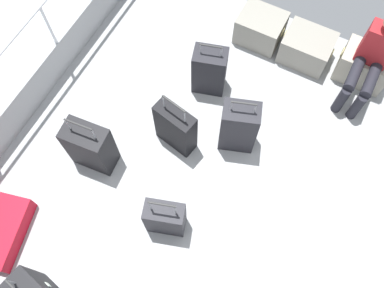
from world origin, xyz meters
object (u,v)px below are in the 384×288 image
(suitcase_7, at_px, (165,218))
(cargo_crate_1, at_px, (307,48))
(suitcase_3, at_px, (209,71))
(cargo_crate_0, at_px, (260,28))
(suitcase_4, at_px, (91,147))
(suitcase_0, at_px, (239,127))
(cargo_crate_2, at_px, (364,66))
(suitcase_5, at_px, (176,128))
(passenger_seated, at_px, (373,58))

(suitcase_7, bearing_deg, cargo_crate_1, 79.34)
(suitcase_3, bearing_deg, cargo_crate_0, 75.01)
(suitcase_4, bearing_deg, suitcase_0, 35.33)
(suitcase_7, bearing_deg, cargo_crate_2, 66.08)
(suitcase_5, bearing_deg, suitcase_0, 26.80)
(cargo_crate_0, xyz_separation_m, suitcase_0, (0.34, -1.40, 0.17))
(suitcase_5, relative_size, suitcase_7, 1.09)
(cargo_crate_2, distance_m, suitcase_5, 2.30)
(suitcase_5, height_order, suitcase_7, suitcase_5)
(suitcase_3, distance_m, suitcase_5, 0.79)
(suitcase_4, xyz_separation_m, suitcase_5, (0.66, 0.59, -0.01))
(suitcase_0, bearing_deg, suitcase_7, -100.91)
(cargo_crate_0, relative_size, suitcase_4, 0.66)
(suitcase_7, bearing_deg, suitcase_3, 102.16)
(cargo_crate_1, relative_size, suitcase_7, 0.77)
(cargo_crate_1, relative_size, suitcase_0, 0.69)
(cargo_crate_0, relative_size, cargo_crate_2, 0.94)
(suitcase_3, bearing_deg, cargo_crate_1, 46.66)
(cargo_crate_0, distance_m, suitcase_0, 1.45)
(cargo_crate_2, relative_size, suitcase_4, 0.71)
(suitcase_3, bearing_deg, suitcase_4, -115.47)
(cargo_crate_0, height_order, suitcase_4, suitcase_4)
(cargo_crate_0, distance_m, cargo_crate_1, 0.60)
(suitcase_0, bearing_deg, suitcase_5, -153.20)
(suitcase_0, height_order, suitcase_7, suitcase_0)
(cargo_crate_1, relative_size, cargo_crate_2, 0.99)
(passenger_seated, height_order, suitcase_7, passenger_seated)
(suitcase_7, bearing_deg, passenger_seated, 64.47)
(cargo_crate_0, height_order, cargo_crate_1, cargo_crate_0)
(suitcase_0, bearing_deg, suitcase_3, 139.21)
(suitcase_0, xyz_separation_m, suitcase_4, (-1.24, -0.88, -0.03))
(cargo_crate_2, bearing_deg, suitcase_7, -113.92)
(cargo_crate_0, relative_size, suitcase_7, 0.73)
(cargo_crate_0, height_order, passenger_seated, passenger_seated)
(suitcase_3, relative_size, suitcase_4, 0.90)
(cargo_crate_2, relative_size, suitcase_0, 0.69)
(suitcase_5, bearing_deg, cargo_crate_0, 82.04)
(suitcase_0, relative_size, suitcase_7, 1.12)
(suitcase_4, distance_m, suitcase_7, 1.06)
(suitcase_7, bearing_deg, suitcase_5, 112.17)
(cargo_crate_2, height_order, suitcase_5, suitcase_5)
(cargo_crate_0, xyz_separation_m, cargo_crate_2, (1.27, 0.04, 0.01))
(passenger_seated, bearing_deg, suitcase_4, -135.44)
(cargo_crate_1, height_order, suitcase_3, suitcase_3)
(cargo_crate_2, bearing_deg, suitcase_3, -148.10)
(cargo_crate_1, height_order, suitcase_0, suitcase_0)
(cargo_crate_1, xyz_separation_m, suitcase_5, (-0.83, -1.68, 0.14))
(cargo_crate_0, bearing_deg, suitcase_5, -97.96)
(cargo_crate_2, distance_m, suitcase_7, 2.85)
(suitcase_3, height_order, suitcase_5, suitcase_5)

